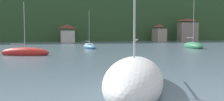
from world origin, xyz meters
name	(u,v)px	position (x,y,z in m)	size (l,w,h in m)	color
wooded_hillside	(7,21)	(-23.91, 132.99, 8.17)	(352.00, 55.01, 44.28)	#2D4C28
shore_building_westcentral	(67,33)	(0.00, 95.72, 2.82)	(4.50, 4.89, 5.78)	beige
shore_building_central	(159,33)	(32.34, 96.04, 2.99)	(3.63, 5.56, 6.16)	gray
shore_building_eastcentral	(188,30)	(43.11, 94.98, 4.00)	(7.23, 3.34, 8.24)	gray
sailboat_near_2	(134,78)	(-1.29, 28.89, 0.47)	(5.67, 8.50, 11.95)	white
sailboat_far_5	(193,46)	(20.11, 56.58, 0.36)	(3.22, 7.06, 10.35)	#2D754C
sailboat_far_6	(89,47)	(1.51, 60.38, 0.28)	(2.38, 5.50, 7.09)	teal
sailboat_far_7	(25,53)	(-8.23, 48.96, 0.30)	(6.36, 3.96, 6.85)	red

